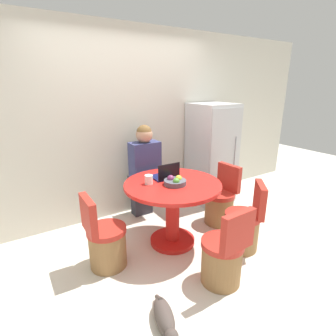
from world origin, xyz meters
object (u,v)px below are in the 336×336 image
chair_near_camera (223,258)px  laptop (165,175)px  dining_table (173,201)px  chair_near_right_corner (244,227)px  chair_left_side (105,243)px  refrigerator (212,154)px  chair_right_side (220,204)px  person_seated (144,167)px  cat (165,318)px  fruit_bowl (175,181)px

chair_near_camera → laptop: 1.14m
chair_near_camera → laptop: size_ratio=2.80×
dining_table → chair_near_camera: 0.87m
dining_table → chair_near_right_corner: 0.87m
dining_table → chair_near_right_corner: (0.63, -0.54, -0.27)m
chair_near_right_corner → laptop: size_ratio=2.80×
dining_table → chair_left_side: size_ratio=1.36×
refrigerator → laptop: (-1.21, -0.55, 0.03)m
dining_table → chair_near_camera: size_ratio=1.36×
refrigerator → chair_near_right_corner: (-0.60, -1.27, -0.51)m
chair_left_side → laptop: laptop is taller
dining_table → chair_right_side: 0.87m
chair_left_side → person_seated: bearing=-47.6°
chair_near_camera → laptop: bearing=-91.0°
cat → chair_right_side: bearing=139.8°
refrigerator → person_seated: refrigerator is taller
chair_right_side → laptop: laptop is taller
chair_near_camera → chair_left_side: bearing=-46.4°
refrigerator → chair_left_side: 2.23m
chair_near_right_corner → person_seated: bearing=-115.0°
dining_table → cat: dining_table is taller
chair_near_right_corner → cat: size_ratio=1.61×
laptop → fruit_bowl: 0.24m
chair_right_side → chair_near_right_corner: size_ratio=1.00×
dining_table → fruit_bowl: bearing=-98.4°
chair_near_right_corner → cat: bearing=-32.3°
chair_near_right_corner → person_seated: person_seated is taller
chair_left_side → cat: bearing=-171.5°
refrigerator → person_seated: 1.19m
person_seated → chair_right_side: bearing=138.0°
refrigerator → chair_near_right_corner: 1.49m
dining_table → chair_right_side: chair_right_side is taller
chair_left_side → chair_near_right_corner: size_ratio=1.00×
dining_table → chair_left_side: bearing=179.5°
laptop → chair_left_side: bearing=11.6°
chair_near_right_corner → fruit_bowl: size_ratio=3.26×
chair_near_right_corner → cat: (-1.32, -0.41, -0.20)m
chair_left_side → chair_near_right_corner: (1.45, -0.54, 0.00)m
fruit_bowl → cat: 1.34m
person_seated → dining_table: bearing=87.7°
dining_table → chair_near_camera: (0.03, -0.82, -0.27)m
chair_near_right_corner → chair_near_camera: (-0.59, -0.29, 0.00)m
chair_left_side → cat: chair_left_side is taller
laptop → dining_table: bearing=86.6°
refrigerator → cat: size_ratio=3.09×
dining_table → chair_near_camera: chair_near_camera is taller
chair_near_right_corner → chair_left_side: bearing=-70.0°
refrigerator → cat: refrigerator is taller
dining_table → person_seated: 0.80m
fruit_bowl → cat: size_ratio=0.49×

